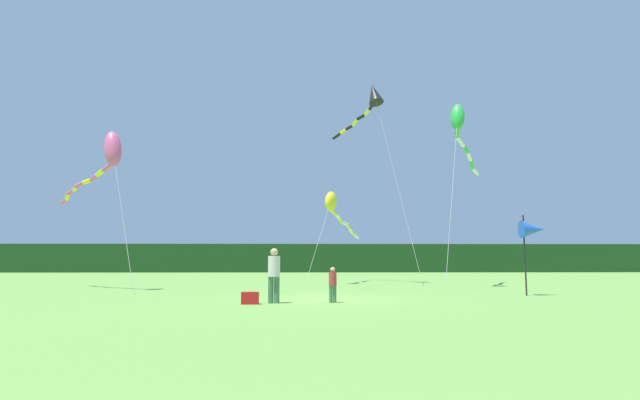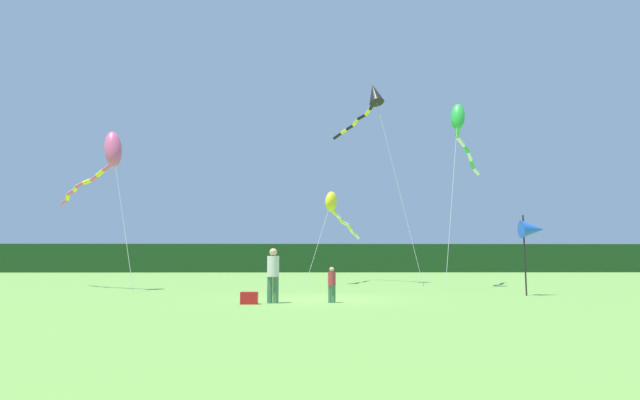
% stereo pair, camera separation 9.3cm
% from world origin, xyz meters
% --- Properties ---
extents(ground_plane, '(120.00, 120.00, 0.00)m').
position_xyz_m(ground_plane, '(0.00, 0.00, 0.00)').
color(ground_plane, '#6B9E42').
extents(distant_treeline, '(108.00, 2.57, 3.37)m').
position_xyz_m(distant_treeline, '(0.00, 45.00, 1.69)').
color(distant_treeline, '#193D19').
rests_on(distant_treeline, ground).
extents(person_adult, '(0.38, 0.38, 1.73)m').
position_xyz_m(person_adult, '(-1.65, -1.87, 0.97)').
color(person_adult, '#3F724C').
rests_on(person_adult, ground).
extents(person_child, '(0.25, 0.25, 1.13)m').
position_xyz_m(person_child, '(0.23, -1.71, 0.63)').
color(person_child, '#3F724C').
rests_on(person_child, ground).
extents(cooler_box, '(0.53, 0.32, 0.38)m').
position_xyz_m(cooler_box, '(-2.35, -2.22, 0.19)').
color(cooler_box, red).
rests_on(cooler_box, ground).
extents(banner_flag_pole, '(0.90, 0.70, 3.12)m').
position_xyz_m(banner_flag_pole, '(8.22, 1.58, 2.54)').
color(banner_flag_pole, black).
rests_on(banner_flag_pole, ground).
extents(kite_black, '(4.42, 8.35, 12.47)m').
position_xyz_m(kite_black, '(3.37, 13.04, 11.47)').
color(kite_black, '#B2B2B2').
rests_on(kite_black, ground).
extents(kite_green, '(4.61, 8.88, 9.63)m').
position_xyz_m(kite_green, '(7.51, 8.34, 8.45)').
color(kite_green, '#B2B2B2').
rests_on(kite_green, ground).
extents(kite_yellow, '(3.68, 7.90, 5.53)m').
position_xyz_m(kite_yellow, '(1.03, 12.31, 4.49)').
color(kite_yellow, '#B2B2B2').
rests_on(kite_yellow, ground).
extents(kite_rainbow, '(6.17, 6.40, 7.46)m').
position_xyz_m(kite_rainbow, '(-10.05, 5.73, 6.23)').
color(kite_rainbow, '#B2B2B2').
rests_on(kite_rainbow, ground).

